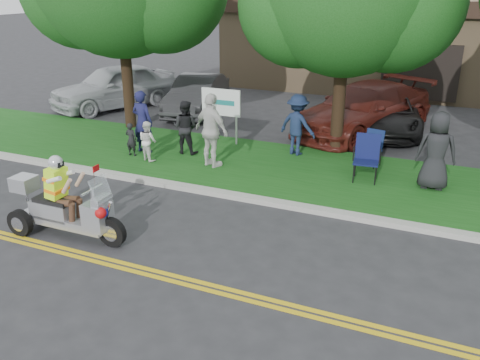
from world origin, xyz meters
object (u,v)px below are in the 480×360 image
at_px(parked_car_far_left, 115,86).
at_px(parked_car_right, 364,109).
at_px(spectator_adult_mid, 185,127).
at_px(parked_car_mid, 388,113).
at_px(parked_car_left, 197,95).
at_px(spectator_adult_right, 212,131).
at_px(trike_scooter, 63,209).
at_px(spectator_adult_left, 142,122).
at_px(lawn_chair_b, 373,145).
at_px(lawn_chair_a, 367,155).

height_order(parked_car_far_left, parked_car_right, parked_car_far_left).
relative_size(parked_car_far_left, parked_car_right, 0.89).
xyz_separation_m(spectator_adult_mid, parked_car_mid, (4.89, 4.95, -0.24)).
xyz_separation_m(parked_car_left, parked_car_right, (6.30, -0.26, 0.11)).
distance_m(spectator_adult_mid, spectator_adult_right, 1.40).
height_order(trike_scooter, parked_car_far_left, parked_car_far_left).
bearing_deg(spectator_adult_left, lawn_chair_b, -161.16).
bearing_deg(trike_scooter, spectator_adult_mid, 91.82).
bearing_deg(lawn_chair_a, spectator_adult_mid, 173.42).
relative_size(lawn_chair_a, spectator_adult_left, 0.63).
height_order(trike_scooter, lawn_chair_a, trike_scooter).
bearing_deg(lawn_chair_b, lawn_chair_a, -73.33).
relative_size(spectator_adult_left, parked_car_left, 0.42).
height_order(lawn_chair_b, parked_car_far_left, parked_car_far_left).
relative_size(spectator_adult_mid, parked_car_left, 0.36).
relative_size(lawn_chair_b, spectator_adult_mid, 0.62).
bearing_deg(parked_car_far_left, parked_car_mid, 28.17).
relative_size(spectator_adult_mid, parked_car_mid, 0.34).
xyz_separation_m(trike_scooter, spectator_adult_right, (0.98, 4.54, 0.50)).
height_order(trike_scooter, lawn_chair_b, trike_scooter).
bearing_deg(spectator_adult_right, spectator_adult_left, 13.68).
bearing_deg(parked_car_mid, spectator_adult_right, -132.02).
xyz_separation_m(lawn_chair_b, parked_car_left, (-7.17, 3.53, 0.07)).
relative_size(trike_scooter, parked_car_mid, 0.56).
bearing_deg(lawn_chair_a, parked_car_right, 95.35).
xyz_separation_m(lawn_chair_b, parked_car_right, (-0.87, 3.26, 0.17)).
bearing_deg(lawn_chair_b, parked_car_far_left, 178.06).
bearing_deg(lawn_chair_a, spectator_adult_left, 177.04).
height_order(lawn_chair_b, spectator_adult_mid, spectator_adult_mid).
height_order(trike_scooter, parked_car_mid, trike_scooter).
xyz_separation_m(spectator_adult_left, parked_car_right, (5.35, 4.78, -0.19)).
distance_m(lawn_chair_b, parked_car_far_left, 11.00).
distance_m(trike_scooter, parked_car_far_left, 11.01).
relative_size(spectator_adult_mid, spectator_adult_right, 0.78).
relative_size(spectator_adult_mid, parked_car_far_left, 0.30).
distance_m(spectator_adult_left, parked_car_mid, 8.08).
xyz_separation_m(lawn_chair_a, parked_car_right, (-0.92, 4.40, 0.07)).
height_order(trike_scooter, parked_car_right, trike_scooter).
bearing_deg(spectator_adult_left, parked_car_right, -133.10).
bearing_deg(parked_car_right, parked_car_left, -157.55).
distance_m(lawn_chair_b, spectator_adult_right, 4.30).
distance_m(spectator_adult_mid, parked_car_far_left, 6.90).
xyz_separation_m(spectator_adult_mid, parked_car_left, (-2.11, 4.65, -0.16)).
xyz_separation_m(spectator_adult_right, parked_car_mid, (3.70, 5.64, -0.46)).
distance_m(lawn_chair_b, parked_car_mid, 3.83).
bearing_deg(lawn_chair_b, parked_car_right, 118.98).
xyz_separation_m(lawn_chair_a, spectator_adult_right, (-3.92, -0.69, 0.34)).
bearing_deg(parked_car_far_left, lawn_chair_a, 2.40).
relative_size(parked_car_left, parked_car_mid, 0.95).
relative_size(lawn_chair_a, parked_car_right, 0.20).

